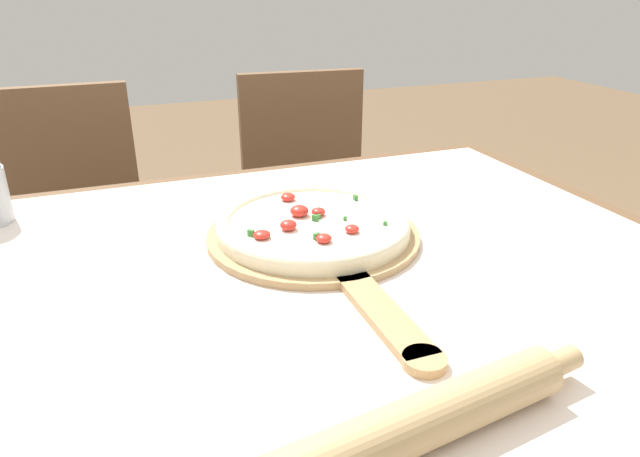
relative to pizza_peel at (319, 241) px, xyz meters
The scene contains 7 objects.
dining_table 0.14m from the pizza_peel, 125.45° to the right, with size 1.25×0.99×0.74m.
towel_cloth 0.08m from the pizza_peel, 125.45° to the right, with size 1.17×0.91×0.00m.
pizza_peel is the anchor object (origin of this frame).
pizza 0.03m from the pizza_peel, 90.78° to the left, with size 0.31×0.31×0.04m.
rolling_pin 0.43m from the pizza_peel, 100.44° to the right, with size 0.43×0.10×0.05m.
chair_left 0.92m from the pizza_peel, 117.69° to the left, with size 0.40×0.40×0.88m.
chair_right 0.87m from the pizza_peel, 71.31° to the left, with size 0.43×0.43×0.88m.
Camera 1 is at (-0.24, -0.69, 1.13)m, focal length 32.00 mm.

